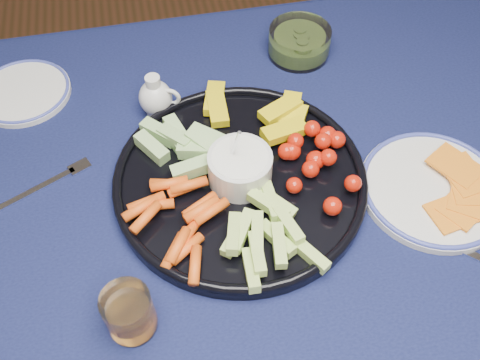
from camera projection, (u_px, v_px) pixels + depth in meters
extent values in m
cylinder|color=#4B3319|center=(436.00, 135.00, 1.45)|extent=(0.07, 0.07, 0.70)
cube|color=#4B3319|center=(185.00, 245.00, 0.82)|extent=(1.60, 1.00, 0.04)
cube|color=#0D1134|center=(184.00, 237.00, 0.80)|extent=(1.66, 1.06, 0.01)
cube|color=#0D1134|center=(157.00, 76.00, 1.23)|extent=(1.66, 0.01, 0.30)
cylinder|color=black|center=(240.00, 182.00, 0.85)|extent=(0.40, 0.40, 0.02)
torus|color=black|center=(240.00, 177.00, 0.84)|extent=(0.40, 0.40, 0.02)
cylinder|color=silver|center=(240.00, 168.00, 0.82)|extent=(0.10, 0.10, 0.05)
cylinder|color=white|center=(240.00, 159.00, 0.81)|extent=(0.09, 0.09, 0.01)
cylinder|color=silver|center=(158.00, 110.00, 0.96)|extent=(0.04, 0.04, 0.01)
ellipsoid|color=silver|center=(156.00, 98.00, 0.93)|extent=(0.06, 0.06, 0.07)
cylinder|color=silver|center=(153.00, 83.00, 0.90)|extent=(0.03, 0.03, 0.03)
torus|color=silver|center=(170.00, 97.00, 0.92)|extent=(0.04, 0.02, 0.04)
torus|color=#3943A0|center=(154.00, 88.00, 0.91)|extent=(0.03, 0.03, 0.00)
cylinder|color=silver|center=(299.00, 42.00, 1.03)|extent=(0.12, 0.12, 0.06)
cylinder|color=#527020|center=(299.00, 46.00, 1.04)|extent=(0.10, 0.10, 0.03)
cylinder|color=silver|center=(433.00, 190.00, 0.85)|extent=(0.23, 0.23, 0.01)
torus|color=#3943A0|center=(434.00, 187.00, 0.84)|extent=(0.23, 0.23, 0.01)
cylinder|color=silver|center=(129.00, 313.00, 0.69)|extent=(0.07, 0.07, 0.08)
cylinder|color=orange|center=(131.00, 318.00, 0.70)|extent=(0.06, 0.06, 0.04)
cube|color=silver|center=(34.00, 190.00, 0.85)|extent=(0.13, 0.07, 0.00)
cube|color=silver|center=(80.00, 167.00, 0.88)|extent=(0.04, 0.03, 0.00)
cube|color=silver|center=(463.00, 251.00, 0.78)|extent=(0.13, 0.11, 0.00)
cylinder|color=silver|center=(24.00, 93.00, 0.98)|extent=(0.17, 0.17, 0.01)
torus|color=#3943A0|center=(23.00, 90.00, 0.98)|extent=(0.17, 0.17, 0.01)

